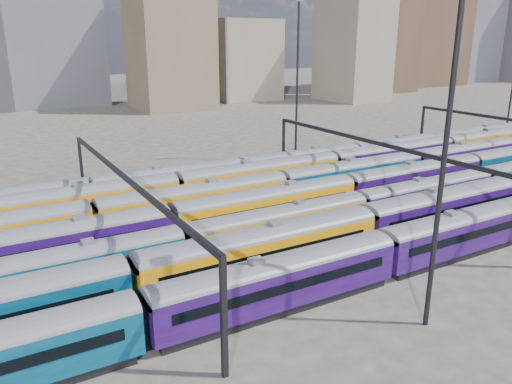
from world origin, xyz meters
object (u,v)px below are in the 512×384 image
rake_2 (182,242)px  mast_2 (447,131)px  rake_1 (365,223)px  rake_0 (466,227)px

rake_2 → mast_2: size_ratio=4.68×
rake_2 → mast_2: mast_2 is taller
rake_1 → mast_2: size_ratio=5.24×
rake_1 → rake_0: bearing=-32.1°
rake_0 → mast_2: bearing=-151.2°
rake_1 → mast_2: (-4.76, -12.00, 11.07)m
rake_2 → mast_2: bearing=-55.6°
rake_1 → mast_2: mast_2 is taller
rake_1 → rake_2: (-16.39, 5.00, -0.32)m
rake_1 → rake_2: bearing=163.0°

